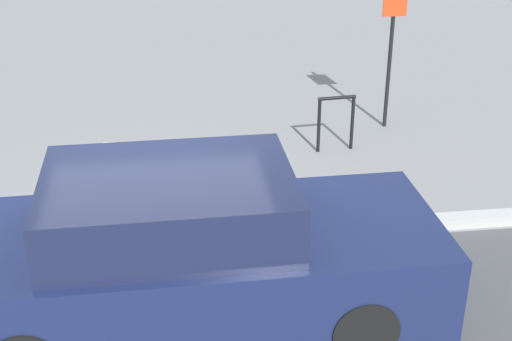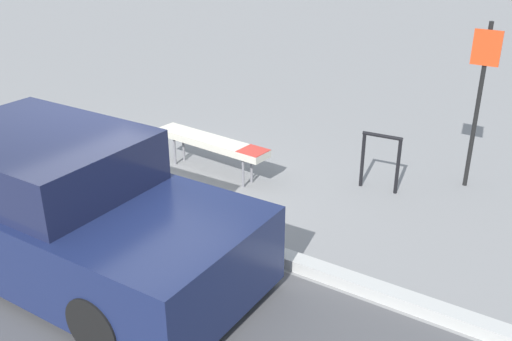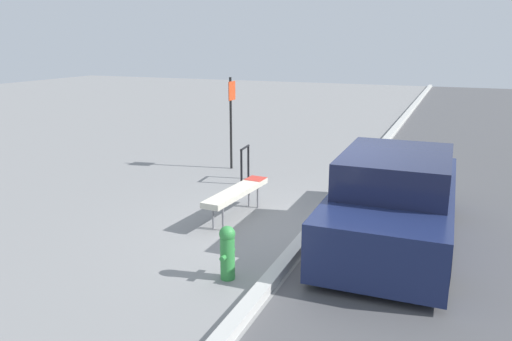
{
  "view_description": "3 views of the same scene",
  "coord_description": "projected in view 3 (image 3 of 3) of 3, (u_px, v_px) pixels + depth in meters",
  "views": [
    {
      "loc": [
        0.18,
        -6.9,
        4.19
      ],
      "look_at": [
        1.12,
        0.27,
        0.73
      ],
      "focal_mm": 50.0,
      "sensor_mm": 36.0,
      "label": 1
    },
    {
      "loc": [
        5.05,
        -4.64,
        3.53
      ],
      "look_at": [
        1.51,
        0.77,
        0.62
      ],
      "focal_mm": 40.0,
      "sensor_mm": 36.0,
      "label": 2
    },
    {
      "loc": [
        -7.65,
        -2.14,
        3.18
      ],
      "look_at": [
        1.29,
        1.54,
        0.64
      ],
      "focal_mm": 35.0,
      "sensor_mm": 36.0,
      "label": 3
    }
  ],
  "objects": [
    {
      "name": "ground_plane",
      "position": [
        311.0,
        234.0,
        8.44
      ],
      "size": [
        60.0,
        60.0,
        0.0
      ],
      "primitive_type": "plane",
      "color": "gray"
    },
    {
      "name": "curb",
      "position": [
        311.0,
        230.0,
        8.42
      ],
      "size": [
        60.0,
        0.2,
        0.13
      ],
      "color": "#B7B7B2",
      "rests_on": "ground_plane"
    },
    {
      "name": "bench",
      "position": [
        237.0,
        192.0,
        9.1
      ],
      "size": [
        1.94,
        0.49,
        0.56
      ],
      "rotation": [
        0.0,
        0.0,
        -0.07
      ],
      "color": "gray",
      "rests_on": "ground_plane"
    },
    {
      "name": "bike_rack",
      "position": [
        245.0,
        160.0,
        11.44
      ],
      "size": [
        0.55,
        0.1,
        0.83
      ],
      "rotation": [
        0.0,
        0.0,
        0.09
      ],
      "color": "black",
      "rests_on": "ground_plane"
    },
    {
      "name": "sign_post",
      "position": [
        231.0,
        114.0,
        12.39
      ],
      "size": [
        0.36,
        0.08,
        2.3
      ],
      "color": "black",
      "rests_on": "ground_plane"
    },
    {
      "name": "fire_hydrant",
      "position": [
        227.0,
        251.0,
        6.76
      ],
      "size": [
        0.36,
        0.22,
        0.77
      ],
      "color": "#338C3F",
      "rests_on": "ground_plane"
    },
    {
      "name": "parked_car_near",
      "position": [
        394.0,
        200.0,
        8.04
      ],
      "size": [
        4.61,
        1.87,
        1.49
      ],
      "rotation": [
        0.0,
        0.0,
        0.01
      ],
      "color": "black",
      "rests_on": "ground_plane"
    }
  ]
}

